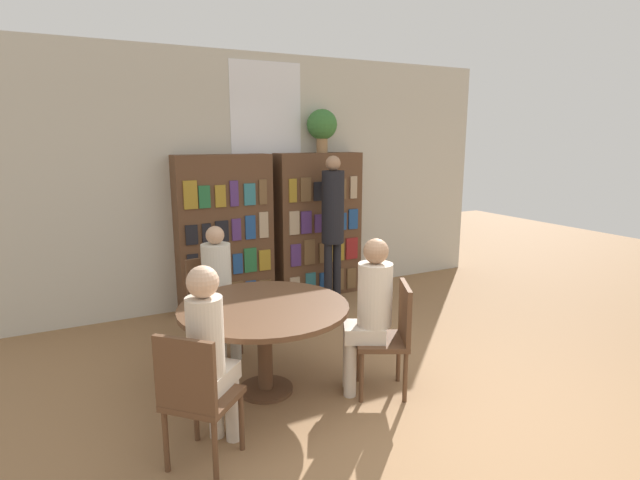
% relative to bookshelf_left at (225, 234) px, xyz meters
% --- Properties ---
extents(ground_plane, '(16.00, 16.00, 0.00)m').
position_rel_bookshelf_left_xyz_m(ground_plane, '(0.62, -3.36, -0.91)').
color(ground_plane, olive).
extents(wall_back, '(6.40, 0.07, 3.00)m').
position_rel_bookshelf_left_xyz_m(wall_back, '(0.62, 0.19, 0.60)').
color(wall_back, beige).
rests_on(wall_back, ground_plane).
extents(bookshelf_left, '(1.11, 0.34, 1.83)m').
position_rel_bookshelf_left_xyz_m(bookshelf_left, '(0.00, 0.00, 0.00)').
color(bookshelf_left, brown).
rests_on(bookshelf_left, ground_plane).
extents(bookshelf_right, '(1.11, 0.34, 1.83)m').
position_rel_bookshelf_left_xyz_m(bookshelf_right, '(1.23, 0.00, 0.00)').
color(bookshelf_right, brown).
rests_on(bookshelf_right, ground_plane).
extents(flower_vase, '(0.38, 0.38, 0.53)m').
position_rel_bookshelf_left_xyz_m(flower_vase, '(1.29, 0.00, 1.25)').
color(flower_vase, '#997047').
rests_on(flower_vase, bookshelf_right).
extents(reading_table, '(1.34, 1.34, 0.73)m').
position_rel_bookshelf_left_xyz_m(reading_table, '(-0.33, -2.09, -0.28)').
color(reading_table, brown).
rests_on(reading_table, ground_plane).
extents(chair_near_camera, '(0.57, 0.57, 0.90)m').
position_rel_bookshelf_left_xyz_m(chair_near_camera, '(-1.05, -2.80, -0.41)').
color(chair_near_camera, brown).
rests_on(chair_near_camera, ground_plane).
extents(chair_left_side, '(0.45, 0.45, 0.90)m').
position_rel_bookshelf_left_xyz_m(chair_left_side, '(-0.48, -1.09, -0.41)').
color(chair_left_side, brown).
rests_on(chair_left_side, ground_plane).
extents(chair_far_side, '(0.54, 0.54, 0.90)m').
position_rel_bookshelf_left_xyz_m(chair_far_side, '(0.57, -2.56, -0.41)').
color(chair_far_side, brown).
rests_on(chair_far_side, ground_plane).
extents(seated_reader_left, '(0.31, 0.39, 1.24)m').
position_rel_bookshelf_left_xyz_m(seated_reader_left, '(-0.45, -1.27, -0.21)').
color(seated_reader_left, beige).
rests_on(seated_reader_left, ground_plane).
extents(seated_reader_right, '(0.41, 0.39, 1.27)m').
position_rel_bookshelf_left_xyz_m(seated_reader_right, '(0.41, -2.48, -0.18)').
color(seated_reader_right, beige).
rests_on(seated_reader_right, ground_plane).
extents(seated_reader_back, '(0.39, 0.39, 1.27)m').
position_rel_bookshelf_left_xyz_m(seated_reader_back, '(-0.92, -2.67, -0.19)').
color(seated_reader_back, beige).
rests_on(seated_reader_back, ground_plane).
extents(librarian_standing, '(0.27, 0.54, 1.81)m').
position_rel_bookshelf_left_xyz_m(librarian_standing, '(1.17, -0.50, 0.18)').
color(librarian_standing, black).
rests_on(librarian_standing, ground_plane).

